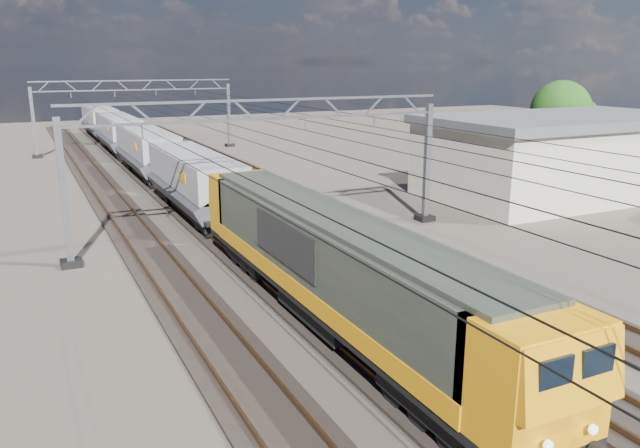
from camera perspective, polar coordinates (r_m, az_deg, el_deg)
name	(u,v)px	position (r m, az deg, el deg)	size (l,w,h in m)	color
ground	(303,263)	(28.34, -1.59, -3.54)	(160.00, 160.00, 0.00)	#2B2420
track_outer_west	(170,281)	(26.55, -13.51, -5.06)	(2.60, 140.00, 0.30)	black
track_loco	(261,267)	(27.60, -5.38, -3.95)	(2.60, 140.00, 0.30)	black
track_inner_east	(342,255)	(29.16, 2.00, -2.87)	(2.60, 140.00, 0.30)	black
track_outer_east	(413,245)	(31.15, 8.52, -1.87)	(2.60, 140.00, 0.30)	black
catenary_gantry_mid	(269,165)	(31.02, -4.70, 5.43)	(19.90, 0.90, 7.11)	gray
catenary_gantry_far	(137,113)	(65.68, -16.39, 9.72)	(19.90, 0.90, 7.11)	gray
overhead_wires	(241,120)	(34.52, -7.22, 9.38)	(12.03, 140.00, 0.53)	black
locomotive	(333,262)	(20.89, 1.18, -3.51)	(2.76, 21.10, 3.62)	black
hopper_wagon_lead	(195,179)	(37.10, -11.39, 4.08)	(3.38, 13.00, 3.25)	black
hopper_wagon_mid	(147,149)	(50.81, -15.53, 6.62)	(3.38, 13.00, 3.25)	black
hopper_wagon_third	(119,131)	(64.74, -17.91, 8.06)	(3.38, 13.00, 3.25)	black
hopper_wagon_fourth	(100,120)	(78.76, -19.46, 8.98)	(3.38, 13.00, 3.25)	black
industrial_shed	(562,155)	(45.43, 21.26, 5.90)	(18.60, 10.60, 5.40)	beige
tree_far	(565,113)	(56.56, 21.51, 9.43)	(5.42, 5.02, 7.39)	#392B1A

